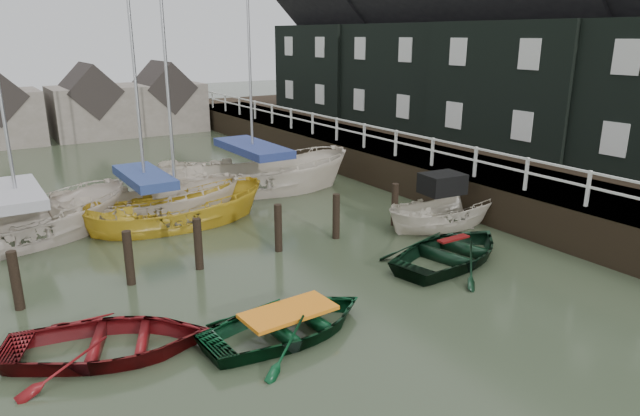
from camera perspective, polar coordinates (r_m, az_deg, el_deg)
ground at (r=13.58m, az=-2.45°, el=-9.17°), size 120.00×120.00×0.00m
pier at (r=26.33m, az=4.32°, el=5.37°), size 3.04×32.00×2.70m
land_strip at (r=30.07m, az=12.76°, el=5.08°), size 14.00×38.00×1.50m
quay_houses at (r=28.54m, az=15.50°, el=15.78°), size 6.52×28.14×10.01m
mooring_pilings at (r=15.45m, az=-11.74°, el=-4.18°), size 13.72×0.22×1.80m
far_sheds at (r=37.43m, az=-22.21°, el=9.42°), size 14.00×4.08×4.39m
rowboat_red at (r=12.20m, az=-20.29°, el=-13.55°), size 4.64×4.02×0.81m
rowboat_green at (r=12.17m, az=-3.12°, el=-12.50°), size 3.86×2.84×0.78m
rowboat_dkgreen at (r=16.17m, az=13.05°, el=-5.20°), size 4.69×3.79×0.86m
motorboat at (r=18.97m, az=12.29°, el=-1.50°), size 4.39×2.02×2.54m
sailboat_a at (r=19.32m, az=-27.52°, el=-2.86°), size 6.95×3.83×11.33m
sailboat_b at (r=20.20m, az=-16.82°, el=-0.81°), size 6.65×3.98×11.64m
sailboat_c at (r=19.29m, az=-14.01°, el=-1.57°), size 6.01×2.62×11.08m
sailboat_d at (r=22.91m, az=-6.61°, el=1.88°), size 8.11×5.18×12.90m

